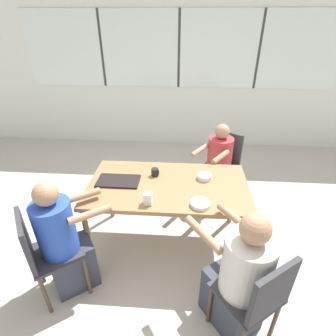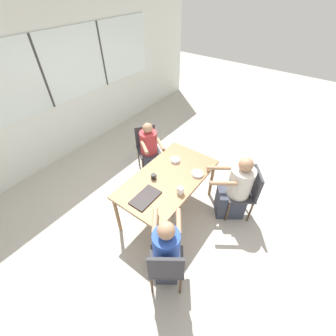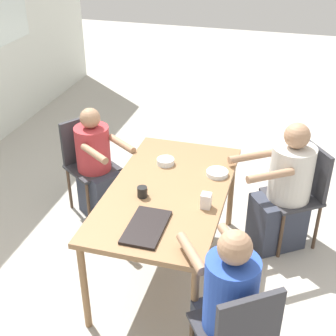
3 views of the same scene
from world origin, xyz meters
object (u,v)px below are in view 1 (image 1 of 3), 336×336
object	(u,v)px
chair_for_woman_green_shirt	(43,250)
chair_for_man_teal_shirt	(258,296)
chair_for_man_blue_shirt	(224,159)
person_man_blue_shirt	(217,168)
bowl_white_shallow	(200,204)
bowl_cereal	(204,177)
person_man_teal_shirt	(239,280)
milk_carton_small	(148,198)
coffee_mug	(155,172)
person_woman_green_shirt	(65,244)

from	to	relation	value
chair_for_woman_green_shirt	chair_for_man_teal_shirt	xyz separation A→B (m)	(1.64, -0.29, 0.00)
chair_for_man_blue_shirt	person_man_blue_shirt	world-z (taller)	person_man_blue_shirt
bowl_white_shallow	bowl_cereal	distance (m)	0.43
person_man_teal_shirt	milk_carton_small	xyz separation A→B (m)	(-0.73, 0.52, 0.32)
chair_for_man_teal_shirt	person_man_blue_shirt	world-z (taller)	person_man_blue_shirt
bowl_cereal	person_man_teal_shirt	bearing A→B (deg)	-76.82
chair_for_woman_green_shirt	coffee_mug	world-z (taller)	chair_for_woman_green_shirt
chair_for_man_teal_shirt	person_woman_green_shirt	distance (m)	1.55
chair_for_man_blue_shirt	chair_for_man_teal_shirt	size ratio (longest dim) A/B	1.00
chair_for_woman_green_shirt	person_man_teal_shirt	bearing A→B (deg)	49.25
person_man_blue_shirt	milk_carton_small	distance (m)	1.40
chair_for_man_blue_shirt	bowl_white_shallow	world-z (taller)	chair_for_man_blue_shirt
chair_for_man_teal_shirt	person_man_blue_shirt	bearing A→B (deg)	58.48
chair_for_woman_green_shirt	chair_for_man_blue_shirt	distance (m)	2.32
milk_carton_small	chair_for_woman_green_shirt	bearing A→B (deg)	-155.67
chair_for_man_blue_shirt	milk_carton_small	size ratio (longest dim) A/B	8.13
chair_for_man_teal_shirt	bowl_cereal	world-z (taller)	chair_for_man_teal_shirt
chair_for_man_blue_shirt	coffee_mug	world-z (taller)	chair_for_man_blue_shirt
chair_for_woman_green_shirt	bowl_cereal	bearing A→B (deg)	86.08
milk_carton_small	bowl_cereal	world-z (taller)	milk_carton_small
chair_for_woman_green_shirt	bowl_white_shallow	distance (m)	1.34
person_man_blue_shirt	person_man_teal_shirt	world-z (taller)	person_man_teal_shirt
milk_carton_small	bowl_white_shallow	bearing A→B (deg)	0.63
person_woman_green_shirt	coffee_mug	world-z (taller)	person_woman_green_shirt
person_woman_green_shirt	coffee_mug	distance (m)	1.05
person_man_blue_shirt	bowl_cereal	size ratio (longest dim) A/B	7.59
coffee_mug	milk_carton_small	xyz separation A→B (m)	(-0.01, -0.46, 0.02)
coffee_mug	bowl_white_shallow	bearing A→B (deg)	-46.33
person_woman_green_shirt	bowl_white_shallow	xyz separation A→B (m)	(1.13, 0.28, 0.27)
chair_for_woman_green_shirt	milk_carton_small	xyz separation A→B (m)	(0.81, 0.37, 0.28)
person_man_blue_shirt	chair_for_woman_green_shirt	bearing A→B (deg)	79.01
chair_for_man_blue_shirt	person_man_blue_shirt	distance (m)	0.18
person_woman_green_shirt	bowl_cereal	bearing A→B (deg)	85.61
person_woman_green_shirt	person_man_teal_shirt	bearing A→B (deg)	44.90
coffee_mug	milk_carton_small	size ratio (longest dim) A/B	0.72
chair_for_woman_green_shirt	bowl_white_shallow	size ratio (longest dim) A/B	5.28
person_man_teal_shirt	milk_carton_small	size ratio (longest dim) A/B	10.36
person_woman_green_shirt	milk_carton_small	xyz separation A→B (m)	(0.68, 0.27, 0.30)
chair_for_man_blue_shirt	person_woman_green_shirt	size ratio (longest dim) A/B	0.78
coffee_mug	bowl_white_shallow	xyz separation A→B (m)	(0.44, -0.46, -0.02)
chair_for_man_teal_shirt	milk_carton_small	world-z (taller)	chair_for_man_teal_shirt
person_woman_green_shirt	chair_for_man_teal_shirt	bearing A→B (deg)	40.40
person_woman_green_shirt	bowl_cereal	distance (m)	1.40
person_man_blue_shirt	bowl_white_shallow	size ratio (longest dim) A/B	6.30
milk_carton_small	bowl_cereal	xyz separation A→B (m)	(0.50, 0.44, -0.03)
chair_for_man_blue_shirt	coffee_mug	distance (m)	1.18
chair_for_woman_green_shirt	milk_carton_small	world-z (taller)	chair_for_woman_green_shirt
coffee_mug	bowl_cereal	bearing A→B (deg)	-3.34
chair_for_man_teal_shirt	person_man_blue_shirt	size ratio (longest dim) A/B	0.84
chair_for_man_teal_shirt	bowl_cereal	size ratio (longest dim) A/B	6.36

